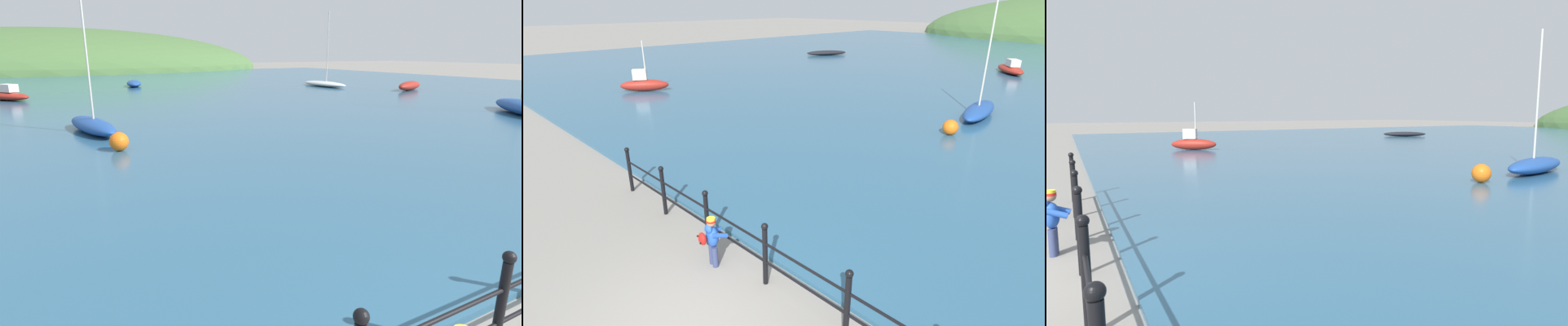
{
  "view_description": "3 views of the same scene",
  "coord_description": "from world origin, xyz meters",
  "views": [
    {
      "loc": [
        -3.6,
        -0.32,
        2.95
      ],
      "look_at": [
        -0.4,
        5.49,
        1.12
      ],
      "focal_mm": 28.0,
      "sensor_mm": 36.0,
      "label": 1
    },
    {
      "loc": [
        4.46,
        -2.37,
        4.62
      ],
      "look_at": [
        -2.52,
        4.36,
        0.79
      ],
      "focal_mm": 28.0,
      "sensor_mm": 36.0,
      "label": 2
    },
    {
      "loc": [
        5.99,
        1.41,
        2.15
      ],
      "look_at": [
        -2.5,
        6.47,
        0.94
      ],
      "focal_mm": 28.0,
      "sensor_mm": 36.0,
      "label": 3
    }
  ],
  "objects": [
    {
      "name": "far_hillside",
      "position": [
        0.0,
        71.36,
        0.0
      ],
      "size": [
        65.99,
        36.3,
        12.87
      ],
      "color": "#476B38",
      "rests_on": "ground"
    },
    {
      "name": "boat_blue_hull",
      "position": [
        -5.15,
        28.66,
        0.41
      ],
      "size": [
        3.18,
        3.72,
        0.96
      ],
      "color": "maroon",
      "rests_on": "water"
    },
    {
      "name": "water",
      "position": [
        0.0,
        32.0,
        0.05
      ],
      "size": [
        80.0,
        60.0,
        0.1
      ],
      "primitive_type": "cube",
      "color": "#2D5B7A",
      "rests_on": "ground"
    },
    {
      "name": "boat_far_left",
      "position": [
        17.78,
        27.46,
        0.34
      ],
      "size": [
        1.69,
        5.1,
        5.98
      ],
      "color": "silver",
      "rests_on": "water"
    },
    {
      "name": "iron_railing",
      "position": [
        -0.02,
        1.5,
        0.64
      ],
      "size": [
        10.71,
        0.12,
        1.21
      ],
      "color": "black",
      "rests_on": "ground"
    },
    {
      "name": "mooring_buoy",
      "position": [
        -1.61,
        11.97,
        0.38
      ],
      "size": [
        0.56,
        0.56,
        0.56
      ],
      "primitive_type": "sphere",
      "color": "orange",
      "rests_on": "water"
    },
    {
      "name": "boat_twin_mast",
      "position": [
        -1.93,
        15.34,
        0.39
      ],
      "size": [
        1.66,
        4.01,
        4.81
      ],
      "color": "#1E4793",
      "rests_on": "water"
    },
    {
      "name": "boat_mid_harbor",
      "position": [
        21.34,
        21.6,
        0.43
      ],
      "size": [
        3.82,
        2.3,
        0.67
      ],
      "color": "maroon",
      "rests_on": "water"
    },
    {
      "name": "boat_nearest_quay",
      "position": [
        3.75,
        35.06,
        0.35
      ],
      "size": [
        1.81,
        3.63,
        0.51
      ],
      "color": "#1E4793",
      "rests_on": "water"
    }
  ]
}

